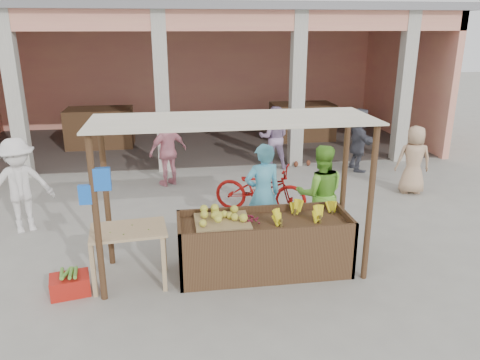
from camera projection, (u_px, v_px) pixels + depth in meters
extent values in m
plane|color=gray|center=(232.00, 273.00, 7.21)|extent=(60.00, 60.00, 0.00)
cube|color=#EDA07C|center=(190.00, 72.00, 17.29)|extent=(14.00, 0.20, 4.00)
cube|color=#EDA07C|center=(403.00, 77.00, 15.54)|extent=(0.20, 6.00, 4.00)
cube|color=#EDA07C|center=(200.00, 20.00, 11.34)|extent=(14.00, 0.30, 0.50)
cube|color=slate|center=(193.00, 9.00, 13.91)|extent=(14.40, 6.40, 0.20)
cube|color=beige|center=(15.00, 97.00, 11.25)|extent=(0.35, 0.35, 4.00)
cube|color=beige|center=(162.00, 94.00, 11.75)|extent=(0.35, 0.35, 4.00)
cube|color=beige|center=(297.00, 91.00, 12.24)|extent=(0.35, 0.35, 4.00)
cube|color=beige|center=(404.00, 89.00, 12.67)|extent=(0.35, 0.35, 4.00)
cube|color=#503620|center=(100.00, 128.00, 14.58)|extent=(2.00, 1.20, 1.20)
cube|color=#503620|center=(302.00, 122.00, 15.50)|extent=(2.00, 1.20, 1.20)
cube|color=#503620|center=(264.00, 247.00, 7.15)|extent=(2.60, 0.95, 0.80)
cylinder|color=#503620|center=(97.00, 221.00, 6.16)|extent=(0.09, 0.09, 2.35)
cylinder|color=#503620|center=(370.00, 205.00, 6.70)|extent=(0.09, 0.09, 2.35)
cylinder|color=#503620|center=(106.00, 194.00, 7.14)|extent=(0.09, 0.09, 2.35)
cylinder|color=#503620|center=(344.00, 182.00, 7.68)|extent=(0.09, 0.09, 2.35)
cube|color=beige|center=(233.00, 120.00, 6.55)|extent=(4.00, 1.35, 0.03)
cube|color=blue|center=(102.00, 179.00, 5.99)|extent=(0.22, 0.08, 0.30)
cube|color=blue|center=(86.00, 195.00, 6.02)|extent=(0.18, 0.07, 0.26)
cube|color=#977C4E|center=(222.00, 222.00, 6.98)|extent=(0.81, 0.70, 0.06)
ellipsoid|color=gold|center=(222.00, 216.00, 6.95)|extent=(0.69, 0.61, 0.15)
ellipsoid|color=maroon|center=(249.00, 219.00, 7.01)|extent=(0.43, 0.35, 0.14)
cube|color=tan|center=(128.00, 230.00, 6.67)|extent=(1.13, 0.81, 0.04)
cube|color=tan|center=(93.00, 270.00, 6.45)|extent=(0.06, 0.06, 0.82)
cube|color=tan|center=(164.00, 265.00, 6.59)|extent=(0.06, 0.06, 0.82)
cube|color=tan|center=(99.00, 250.00, 7.03)|extent=(0.06, 0.06, 0.82)
cube|color=tan|center=(164.00, 246.00, 7.17)|extent=(0.06, 0.06, 0.82)
cube|color=#B11C12|center=(70.00, 285.00, 6.60)|extent=(0.60, 0.48, 0.28)
ellipsoid|color=maroon|center=(296.00, 156.00, 12.53)|extent=(0.45, 0.45, 0.62)
ellipsoid|color=maroon|center=(309.00, 155.00, 12.63)|extent=(0.45, 0.45, 0.62)
ellipsoid|color=maroon|center=(300.00, 153.00, 12.84)|extent=(0.45, 0.45, 0.62)
imported|color=#52B1D4|center=(263.00, 191.00, 7.95)|extent=(0.79, 0.64, 1.89)
imported|color=#74C638|center=(320.00, 191.00, 8.03)|extent=(0.94, 0.64, 1.82)
imported|color=#990F0B|center=(260.00, 188.00, 9.40)|extent=(1.44, 2.08, 1.03)
imported|color=silver|center=(19.00, 182.00, 8.39)|extent=(1.36, 1.05, 1.90)
imported|color=pink|center=(168.00, 149.00, 10.93)|extent=(1.17, 1.00, 1.76)
imported|color=tan|center=(414.00, 156.00, 10.41)|extent=(0.92, 0.69, 1.71)
imported|color=#51525F|center=(359.00, 138.00, 12.11)|extent=(0.74, 1.62, 1.72)
imported|color=#9B80A6|center=(274.00, 135.00, 12.30)|extent=(0.97, 0.68, 1.80)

